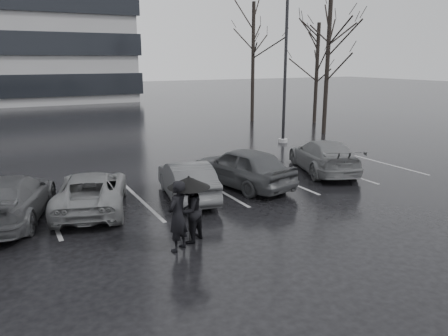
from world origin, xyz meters
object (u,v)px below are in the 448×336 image
car_west_b (91,191)px  car_east (323,156)px  car_west_c (9,198)px  tree_north (253,63)px  lamp_post (285,64)px  pedestrian_right (189,211)px  car_main (242,167)px  pedestrian_left (178,216)px  tree_ne (317,74)px  car_west_a (187,180)px  tree_east (327,68)px

car_west_b → car_east: bearing=-160.7°
car_west_c → tree_north: (17.05, 14.78, 3.58)m
lamp_post → pedestrian_right: bearing=-134.6°
car_main → pedestrian_left: size_ratio=2.45×
car_east → pedestrian_right: 8.68m
car_main → tree_ne: 17.73m
car_west_c → tree_north: bearing=-122.0°
pedestrian_right → tree_north: bearing=-157.5°
car_main → car_west_c: 7.64m
car_west_c → car_main: bearing=-163.2°
car_main → pedestrian_right: (-3.68, -3.71, 0.10)m
car_main → pedestrian_left: bearing=31.6°
car_east → tree_north: size_ratio=0.54×
tree_ne → car_east: bearing=-127.7°
lamp_post → tree_ne: 8.51m
car_west_c → car_west_a: bearing=-167.5°
car_main → car_west_c: (-7.64, 0.04, -0.06)m
car_west_a → car_west_c: bearing=5.4°
pedestrian_right → tree_north: tree_north is taller
car_west_b → lamp_post: (11.73, 6.54, 3.66)m
pedestrian_right → tree_east: (14.10, 11.53, 3.17)m
car_main → car_west_b: size_ratio=1.00×
car_east → tree_east: tree_east is taller
pedestrian_right → tree_east: tree_east is taller
car_east → tree_ne: bearing=-107.9°
car_main → car_west_a: size_ratio=1.12×
car_east → pedestrian_right: (-7.70, -4.02, 0.17)m
car_east → tree_east: (6.40, 7.51, 3.34)m
lamp_post → car_west_b: bearing=-150.9°
tree_ne → tree_north: (-3.50, 3.00, 0.75)m
car_west_b → tree_east: (15.79, 7.90, 3.41)m
car_west_b → car_east: (9.39, 0.39, 0.07)m
car_main → car_west_a: bearing=-3.5°
car_west_b → car_west_c: car_west_c is taller
tree_east → tree_ne: bearing=58.0°
car_west_c → pedestrian_right: (3.96, -3.75, 0.16)m
car_west_a → tree_east: (12.75, 8.21, 3.37)m
pedestrian_left → car_east: bearing=173.5°
tree_ne → pedestrian_right: bearing=-136.9°
lamp_post → tree_north: (3.06, 8.36, -0.01)m
lamp_post → tree_ne: bearing=39.3°
car_west_b → tree_east: bearing=-136.5°
car_west_a → tree_ne: tree_ne is taller
car_main → pedestrian_right: 5.22m
car_east → car_west_a: bearing=26.1°
pedestrian_left → pedestrian_right: (0.45, 0.35, -0.05)m
lamp_post → tree_ne: (6.56, 5.36, -0.76)m
pedestrian_left → lamp_post: bearing=-169.6°
car_west_b → tree_east: 17.98m
car_west_c → pedestrian_left: (3.51, -4.09, 0.20)m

